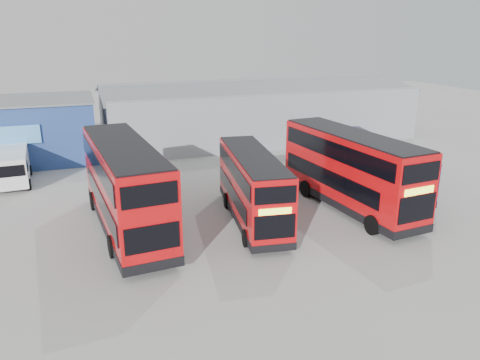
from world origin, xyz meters
TOP-DOWN VIEW (x-y plane):
  - ground_plane at (0.00, 0.00)m, footprint 120.00×120.00m
  - office_block at (-14.00, 17.99)m, footprint 12.30×8.32m
  - maintenance_shed at (8.00, 20.00)m, footprint 30.50×12.00m
  - double_decker_left at (-7.24, 0.20)m, footprint 3.69×11.78m
  - double_decker_centre at (-0.33, -0.80)m, footprint 3.54×9.63m
  - double_decker_right at (6.00, -0.79)m, footprint 3.64×11.29m
  - single_decker_blue at (10.00, 2.39)m, footprint 4.27×11.69m
  - panel_van at (-14.02, 11.25)m, footprint 2.56×5.55m

SIDE VIEW (x-z plane):
  - ground_plane at x=0.00m, z-range 0.00..0.00m
  - panel_van at x=-14.02m, z-range 0.14..2.52m
  - single_decker_blue at x=10.00m, z-range -0.01..3.09m
  - double_decker_centre at x=-0.33m, z-range -0.01..3.98m
  - double_decker_right at x=6.00m, z-range -0.01..4.69m
  - double_decker_left at x=-7.24m, z-range -0.01..4.89m
  - office_block at x=-14.00m, z-range 0.02..5.14m
  - maintenance_shed at x=8.00m, z-range -0.34..5.55m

